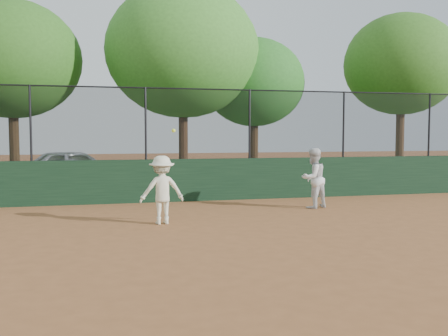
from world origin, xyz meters
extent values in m
plane|color=#965930|center=(0.00, 0.00, 0.00)|extent=(80.00, 80.00, 0.00)
cube|color=#16311C|center=(0.00, 6.00, 0.60)|extent=(26.00, 0.20, 1.20)
cube|color=#2C4E18|center=(0.00, 12.00, 0.00)|extent=(36.00, 12.00, 0.01)
imported|color=silver|center=(-2.59, 10.32, 0.69)|extent=(4.30, 2.41, 1.38)
imported|color=silver|center=(3.59, 3.91, 0.77)|extent=(0.92, 0.83, 1.55)
imported|color=beige|center=(-0.47, 2.59, 0.73)|extent=(0.98, 0.61, 1.46)
sphere|color=#D5EF35|center=(-0.24, 2.33, 1.99)|extent=(0.08, 0.08, 0.08)
cube|color=black|center=(0.00, 6.00, 2.20)|extent=(26.00, 0.02, 2.00)
cylinder|color=black|center=(0.00, 6.00, 3.18)|extent=(26.00, 0.04, 0.04)
cylinder|color=black|center=(-3.50, 6.00, 2.20)|extent=(0.06, 0.06, 2.00)
cylinder|color=black|center=(-0.50, 6.00, 2.20)|extent=(0.06, 0.06, 2.00)
cylinder|color=black|center=(2.50, 6.00, 2.20)|extent=(0.06, 0.06, 2.00)
cylinder|color=black|center=(5.50, 6.00, 2.20)|extent=(0.06, 0.06, 2.00)
cylinder|color=black|center=(8.50, 6.00, 2.20)|extent=(0.06, 0.06, 2.00)
cylinder|color=#3C2814|center=(-4.85, 11.88, 1.35)|extent=(0.36, 0.36, 2.71)
ellipsoid|color=#2B5B1A|center=(-4.85, 11.88, 4.65)|extent=(5.02, 4.56, 4.34)
cylinder|color=#442A18|center=(1.44, 11.49, 1.40)|extent=(0.36, 0.36, 2.80)
ellipsoid|color=#387625|center=(1.44, 11.49, 5.12)|extent=(5.99, 5.44, 5.17)
cylinder|color=#412915|center=(4.54, 12.14, 1.20)|extent=(0.36, 0.36, 2.41)
ellipsoid|color=#266220|center=(4.54, 12.14, 4.06)|extent=(4.27, 3.88, 3.69)
cylinder|color=#4C301B|center=(10.73, 11.00, 1.47)|extent=(0.36, 0.36, 2.94)
ellipsoid|color=#2F5E1B|center=(10.73, 11.00, 4.84)|extent=(4.94, 4.49, 4.26)
camera|label=1|loc=(-1.70, -7.96, 1.93)|focal=40.00mm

